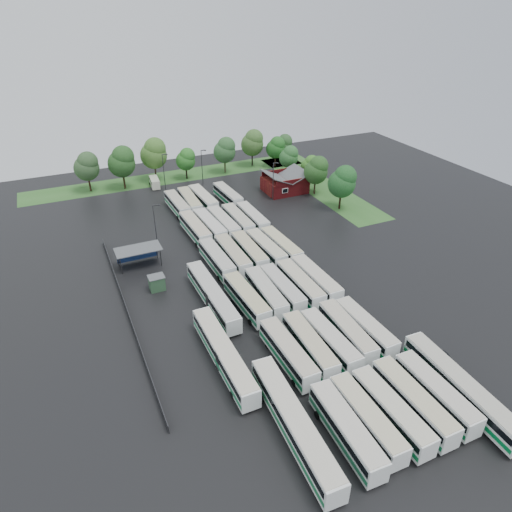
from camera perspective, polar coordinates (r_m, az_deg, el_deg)
name	(u,v)px	position (r m, az deg, el deg)	size (l,w,h in m)	color
ground	(276,306)	(74.24, 2.46, -6.23)	(160.00, 160.00, 0.00)	black
brick_building	(285,184)	(116.69, 3.60, 8.92)	(10.07, 8.60, 5.39)	maroon
wash_shed	(138,251)	(86.15, -14.54, 0.66)	(8.20, 4.20, 3.58)	#2D2D30
utility_hut	(157,283)	(79.11, -12.29, -3.29)	(2.70, 2.20, 2.62)	#2B4E30
grass_strip_north	(176,176)	(129.21, -9.91, 9.79)	(80.00, 10.00, 0.01)	#2F6124
grass_strip_east	(318,185)	(122.14, 7.77, 8.75)	(10.00, 50.00, 0.01)	#2F6124
west_fence	(127,310)	(75.07, -15.84, -6.51)	(0.10, 50.00, 1.20)	#2D2D30
bus_r0c0	(346,429)	(55.07, 11.21, -20.50)	(3.16, 12.62, 3.49)	white
bus_r0c1	(366,418)	(56.62, 13.65, -19.12)	(2.76, 12.21, 3.39)	white
bus_r0c2	(391,411)	(58.00, 16.52, -18.08)	(2.77, 12.36, 3.43)	white
bus_r0c3	(413,401)	(59.74, 19.01, -16.77)	(2.77, 12.69, 3.53)	white
bus_r0c4	(436,393)	(61.67, 21.54, -15.63)	(2.71, 12.40, 3.45)	white
bus_r1c0	(288,353)	(62.91, 4.02, -11.95)	(2.75, 12.47, 3.47)	white
bus_r1c1	(309,345)	(64.32, 6.69, -11.02)	(3.10, 12.41, 3.43)	white
bus_r1c2	(330,341)	(65.46, 9.19, -10.41)	(2.77, 12.21, 3.39)	white
bus_r1c3	(347,332)	(67.36, 11.28, -9.26)	(3.15, 12.42, 3.43)	white
bus_r1c4	(365,327)	(68.72, 13.47, -8.68)	(2.80, 12.16, 3.37)	white
bus_r2c0	(247,299)	(72.50, -1.18, -5.37)	(3.11, 12.49, 3.45)	white
bus_r2c1	(266,293)	(73.83, 1.23, -4.63)	(3.09, 12.47, 3.45)	white
bus_r2c2	(282,289)	(74.99, 3.27, -4.10)	(2.69, 12.15, 3.37)	white
bus_r2c3	(300,284)	(76.22, 5.52, -3.53)	(2.67, 12.49, 3.47)	white
bus_r2c4	(316,280)	(77.62, 7.46, -2.95)	(2.90, 12.74, 3.53)	white
bus_r3c0	(217,260)	(83.08, -4.92, -0.44)	(2.85, 12.31, 3.41)	white
bus_r3c1	(233,255)	(84.16, -2.93, 0.09)	(2.69, 12.49, 3.48)	white
bus_r3c2	(249,252)	(85.32, -0.83, 0.56)	(2.73, 12.32, 3.42)	white
bus_r3c3	(266,249)	(86.28, 1.23, 0.92)	(3.11, 12.41, 3.43)	white
bus_r3c4	(281,246)	(87.34, 3.14, 1.26)	(3.15, 12.38, 3.42)	white
bus_r4c0	(195,229)	(94.31, -7.60, 3.38)	(3.08, 12.76, 3.53)	white
bus_r4c1	(210,226)	(95.13, -5.80, 3.74)	(3.23, 12.76, 3.52)	white
bus_r4c2	(223,223)	(96.08, -4.10, 4.09)	(3.04, 12.63, 3.49)	white
bus_r4c3	(238,220)	(97.27, -2.28, 4.48)	(2.67, 12.43, 3.46)	white
bus_r4c4	(252,218)	(98.31, -0.44, 4.77)	(2.63, 12.22, 3.40)	white
bus_r5c0	(177,205)	(106.33, -9.80, 6.34)	(2.91, 12.16, 3.37)	white
bus_r5c1	(190,202)	(107.28, -8.26, 6.72)	(3.05, 12.52, 3.46)	white
bus_r5c2	(203,199)	(108.21, -6.61, 7.07)	(3.24, 12.83, 3.54)	white
bus_r5c4	(228,196)	(109.97, -3.55, 7.55)	(3.15, 12.21, 3.37)	white
artic_bus_west_a	(294,423)	(54.78, 4.78, -20.11)	(3.59, 19.28, 3.56)	white
artic_bus_west_b	(212,295)	(73.60, -5.46, -4.94)	(2.86, 18.20, 3.37)	white
artic_bus_west_c	(224,354)	(62.69, -4.05, -12.14)	(2.71, 18.44, 3.42)	white
artic_bus_east	(460,387)	(63.50, 24.16, -14.76)	(3.32, 18.38, 3.39)	white
minibus	(155,182)	(122.33, -12.56, 9.01)	(2.53, 5.67, 2.40)	silver
tree_north_0	(87,166)	(122.44, -20.38, 10.50)	(6.20, 6.20, 10.27)	black
tree_north_1	(122,161)	(121.23, -16.40, 11.29)	(6.79, 6.79, 11.25)	#302313
tree_north_2	(154,153)	(125.13, -12.62, 12.45)	(6.98, 6.98, 11.56)	#352319
tree_north_3	(186,159)	(125.33, -8.73, 11.89)	(5.12, 5.12, 8.49)	black
tree_north_4	(225,150)	(128.54, -3.88, 13.10)	(6.07, 6.07, 10.05)	#3C2C1F
tree_north_5	(253,142)	(133.68, -0.40, 14.01)	(6.41, 6.41, 10.62)	black
tree_north_6	(284,145)	(136.13, 3.46, 13.72)	(5.28, 5.28, 8.74)	#3C2717
tree_east_0	(343,181)	(106.53, 10.81, 9.15)	(6.36, 6.36, 10.53)	black
tree_east_1	(317,170)	(114.34, 7.59, 10.62)	(5.89, 5.89, 9.76)	#312216
tree_east_2	(310,165)	(121.86, 6.79, 11.20)	(4.55, 4.55, 7.54)	black
tree_east_3	(289,156)	(126.40, 4.17, 12.31)	(5.11, 5.11, 8.46)	#322317
tree_east_4	(276,147)	(133.46, 2.52, 13.42)	(5.31, 5.31, 8.80)	black
lamp_post_ne	(274,179)	(110.11, 2.22, 9.63)	(1.44, 0.28, 9.37)	#2D2D30
lamp_post_nw	(156,225)	(88.67, -12.41, 3.80)	(1.51, 0.29, 9.80)	#2D2D30
lamp_post_back_w	(164,170)	(117.63, -11.40, 10.50)	(1.48, 0.29, 9.62)	#2D2D30
lamp_post_back_e	(202,165)	(120.73, -6.73, 11.26)	(1.41, 0.28, 9.18)	#2D2D30
puddle_0	(335,383)	(62.24, 9.86, -15.42)	(3.70, 3.70, 0.01)	black
puddle_1	(381,373)	(64.92, 15.39, -13.90)	(2.66, 2.66, 0.01)	black
puddle_2	(229,310)	(73.41, -3.35, -6.74)	(5.47, 5.47, 0.01)	black
puddle_3	(297,311)	(73.29, 5.16, -6.89)	(3.17, 3.17, 0.01)	black
puddle_4	(439,355)	(70.05, 21.95, -11.44)	(2.86, 2.86, 0.01)	black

